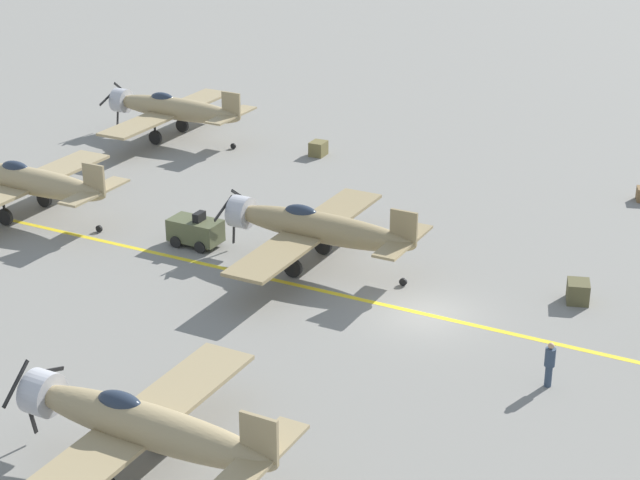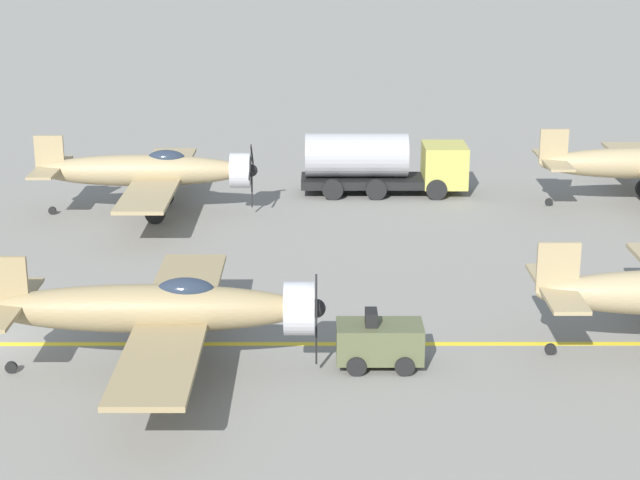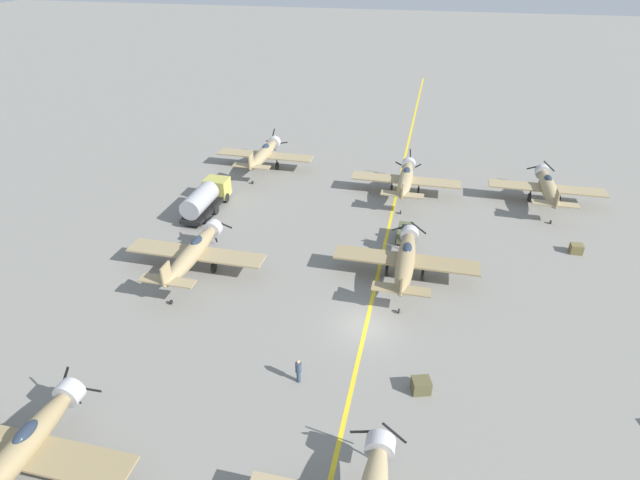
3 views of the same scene
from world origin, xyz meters
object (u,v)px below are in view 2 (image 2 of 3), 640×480
Objects in this scene: airplane_mid_left at (151,171)px; tow_tractor at (379,342)px; airplane_mid_center at (161,310)px; fuel_tanker at (384,163)px.

tow_tractor is at bearing 12.74° from airplane_mid_left.
airplane_mid_center is 6.57m from tow_tractor.
airplane_mid_center is at bearing -6.52° from airplane_mid_left.
airplane_mid_left is 4.62× the size of tow_tractor.
airplane_mid_center is (17.55, 2.95, 0.00)m from airplane_mid_left.
fuel_tanker is at bearing 176.21° from tow_tractor.
fuel_tanker is 3.08× the size of tow_tractor.
airplane_mid_left is 1.00× the size of airplane_mid_center.
airplane_mid_left is 11.42m from fuel_tanker.
tow_tractor is at bearing -3.79° from fuel_tanker.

